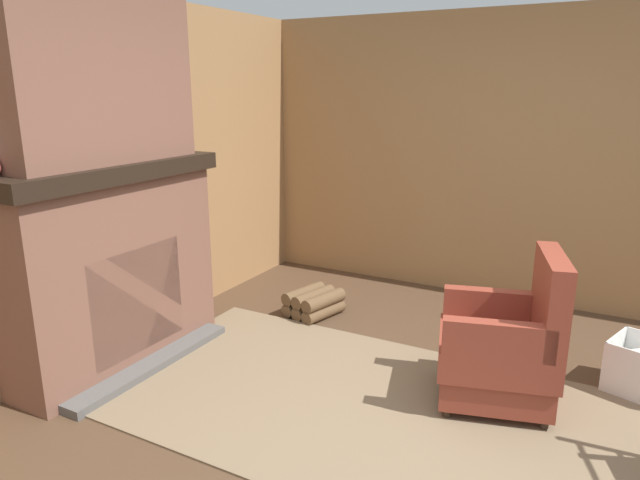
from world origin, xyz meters
TOP-DOWN VIEW (x-y plane):
  - ground_plane at (0.00, 0.00)m, footprint 14.00×14.00m
  - wood_panel_wall_left at (-2.52, 0.00)m, footprint 0.06×5.58m
  - wood_panel_wall_back at (0.04, 2.52)m, footprint 5.58×0.09m
  - fireplace_hearth at (-2.27, 0.00)m, footprint 0.63×1.61m
  - chimney_breast at (-2.28, 0.00)m, footprint 0.37×1.32m
  - area_rug at (-0.28, 0.25)m, footprint 3.78×1.76m
  - armchair at (0.15, 0.68)m, footprint 0.80×0.76m
  - firewood_stack at (-1.50, 1.34)m, footprint 0.44×0.49m
  - storage_case at (-2.32, 0.44)m, footprint 0.16×0.26m

SIDE VIEW (x-z plane):
  - ground_plane at x=0.00m, z-range 0.00..0.00m
  - area_rug at x=-0.28m, z-range 0.00..0.01m
  - firewood_stack at x=-1.50m, z-range 0.00..0.21m
  - armchair at x=0.15m, z-range -0.12..0.82m
  - fireplace_hearth at x=-2.27m, z-range 0.00..1.37m
  - wood_panel_wall_left at x=-2.52m, z-range 0.00..2.47m
  - wood_panel_wall_back at x=0.04m, z-range 0.00..2.47m
  - storage_case at x=-2.32m, z-range 1.37..1.51m
  - chimney_breast at x=-2.28m, z-range 1.37..2.45m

